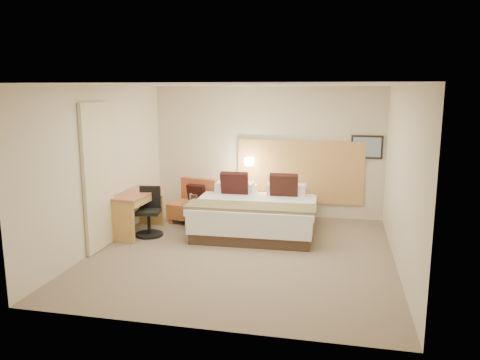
% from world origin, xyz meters
% --- Properties ---
extents(floor, '(4.80, 5.00, 0.02)m').
position_xyz_m(floor, '(0.00, 0.00, -0.01)').
color(floor, '#7E6C55').
rests_on(floor, ground).
extents(ceiling, '(4.80, 5.00, 0.02)m').
position_xyz_m(ceiling, '(0.00, 0.00, 2.71)').
color(ceiling, white).
rests_on(ceiling, floor).
extents(wall_back, '(4.80, 0.02, 2.70)m').
position_xyz_m(wall_back, '(0.00, 2.51, 1.35)').
color(wall_back, beige).
rests_on(wall_back, floor).
extents(wall_front, '(4.80, 0.02, 2.70)m').
position_xyz_m(wall_front, '(0.00, -2.51, 1.35)').
color(wall_front, beige).
rests_on(wall_front, floor).
extents(wall_left, '(0.02, 5.00, 2.70)m').
position_xyz_m(wall_left, '(-2.41, 0.00, 1.35)').
color(wall_left, beige).
rests_on(wall_left, floor).
extents(wall_right, '(0.02, 5.00, 2.70)m').
position_xyz_m(wall_right, '(2.41, 0.00, 1.35)').
color(wall_right, beige).
rests_on(wall_right, floor).
extents(headboard_panel, '(2.60, 0.04, 1.30)m').
position_xyz_m(headboard_panel, '(0.70, 2.47, 0.95)').
color(headboard_panel, tan).
rests_on(headboard_panel, wall_back).
extents(art_frame, '(0.62, 0.03, 0.47)m').
position_xyz_m(art_frame, '(2.02, 2.48, 1.50)').
color(art_frame, black).
rests_on(art_frame, wall_back).
extents(art_canvas, '(0.54, 0.01, 0.39)m').
position_xyz_m(art_canvas, '(2.02, 2.46, 1.50)').
color(art_canvas, gray).
rests_on(art_canvas, wall_back).
extents(lamp_arm, '(0.02, 0.12, 0.02)m').
position_xyz_m(lamp_arm, '(-0.35, 2.42, 1.15)').
color(lamp_arm, silver).
rests_on(lamp_arm, wall_back).
extents(lamp_shade, '(0.15, 0.15, 0.15)m').
position_xyz_m(lamp_shade, '(-0.35, 2.36, 1.15)').
color(lamp_shade, '#F5E3BF').
rests_on(lamp_shade, wall_back).
extents(curtain, '(0.06, 0.90, 2.42)m').
position_xyz_m(curtain, '(-2.36, -0.25, 1.22)').
color(curtain, beige).
rests_on(curtain, wall_left).
extents(bottle_a, '(0.07, 0.07, 0.18)m').
position_xyz_m(bottle_a, '(-1.25, 1.18, 0.59)').
color(bottle_a, '#91AAE0').
rests_on(bottle_a, side_table).
extents(menu_folder, '(0.12, 0.08, 0.20)m').
position_xyz_m(menu_folder, '(-1.14, 1.04, 0.60)').
color(menu_folder, '#3B2418').
rests_on(menu_folder, side_table).
extents(bed, '(2.26, 2.19, 1.07)m').
position_xyz_m(bed, '(0.01, 1.29, 0.35)').
color(bed, '#402D20').
rests_on(bed, floor).
extents(lounge_chair, '(0.93, 0.85, 0.84)m').
position_xyz_m(lounge_chair, '(-1.35, 1.68, 0.33)').
color(lounge_chair, '#B16D53').
rests_on(lounge_chair, floor).
extents(side_table, '(0.57, 0.57, 0.50)m').
position_xyz_m(side_table, '(-1.18, 1.12, 0.28)').
color(side_table, silver).
rests_on(side_table, floor).
extents(desk, '(0.65, 1.28, 0.78)m').
position_xyz_m(desk, '(-2.11, 0.67, 0.61)').
color(desk, '#A46140').
rests_on(desk, floor).
extents(desk_chair, '(0.58, 0.58, 0.88)m').
position_xyz_m(desk_chair, '(-1.86, 0.60, 0.36)').
color(desk_chair, black).
rests_on(desk_chair, floor).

